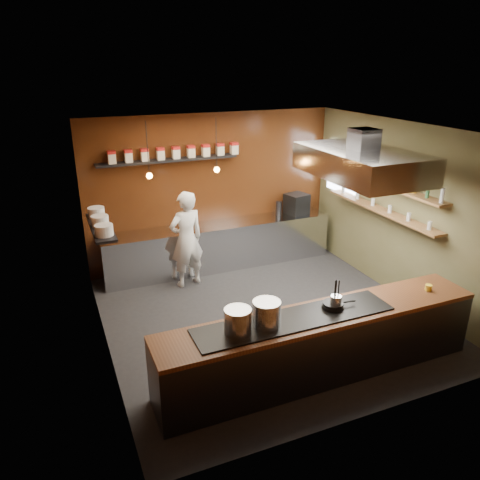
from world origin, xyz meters
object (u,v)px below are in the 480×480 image
extractor_hood (362,163)px  espresso_machine (297,204)px  stockpot_large (238,321)px  chef (186,239)px  stockpot_small (267,314)px

extractor_hood → espresso_machine: (0.44, 2.61, -1.40)m
stockpot_large → chef: chef is taller
extractor_hood → stockpot_large: bearing=-153.6°
stockpot_large → extractor_hood: bearing=26.4°
stockpot_small → chef: 3.26m
chef → extractor_hood: bearing=124.4°
stockpot_small → espresso_machine: size_ratio=0.82×
stockpot_large → chef: bearing=83.8°
extractor_hood → stockpot_large: size_ratio=6.25×
chef → stockpot_large: bearing=72.1°
stockpot_large → stockpot_small: size_ratio=0.94×
espresso_machine → chef: bearing=179.7°
extractor_hood → stockpot_small: 2.80m
stockpot_small → espresso_machine: espresso_machine is taller
stockpot_small → stockpot_large: bearing=-176.9°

